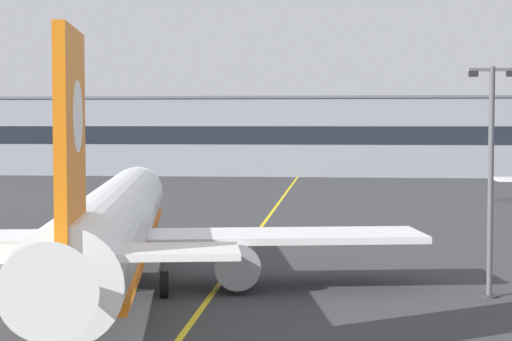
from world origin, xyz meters
name	(u,v)px	position (x,y,z in m)	size (l,w,h in m)	color
taxiway_centreline	(247,246)	(0.00, 30.00, 0.00)	(0.30, 180.00, 0.01)	yellow
airliner_foreground	(114,225)	(-4.92, 12.92, 3.37)	(32.35, 41.34, 11.65)	white
apron_lamp_post	(491,176)	(13.84, 13.27, 5.94)	(2.24, 0.90, 11.29)	#515156
safety_cone_by_nose_gear	(187,243)	(-4.12, 29.39, 0.26)	(0.44, 0.44, 0.55)	orange
terminal_building	(322,136)	(2.86, 114.12, 6.41)	(153.03, 12.40, 12.81)	gray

